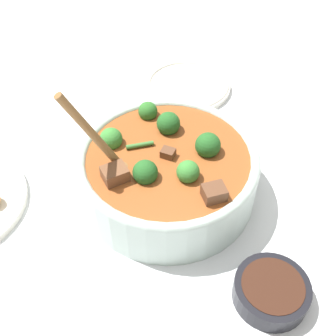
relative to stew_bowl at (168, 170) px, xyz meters
The scene contains 4 objects.
ground_plane 0.05m from the stew_bowl, 32.89° to the left, with size 4.00×4.00×0.00m, color silver.
stew_bowl is the anchor object (origin of this frame).
condiment_bowl 0.24m from the stew_bowl, ahead, with size 0.10×0.10×0.03m.
empty_plate 0.30m from the stew_bowl, 127.55° to the left, with size 0.19×0.19×0.02m.
Camera 1 is at (0.33, -0.32, 0.54)m, focal length 45.00 mm.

